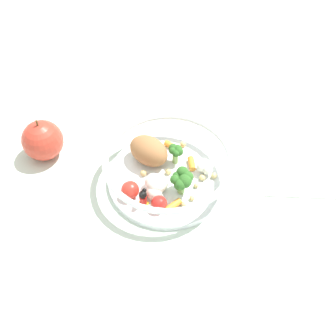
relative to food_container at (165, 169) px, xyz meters
name	(u,v)px	position (x,y,z in m)	size (l,w,h in m)	color
ground_plane	(163,185)	(0.01, 0.01, -0.03)	(2.40, 2.40, 0.00)	silver
food_container	(165,169)	(0.00, 0.00, 0.00)	(0.23, 0.23, 0.06)	white
loose_apple	(43,140)	(0.19, -0.14, 0.01)	(0.08, 0.08, 0.09)	#BC3828
folded_napkin	(299,171)	(-0.24, 0.07, -0.03)	(0.14, 0.12, 0.01)	white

